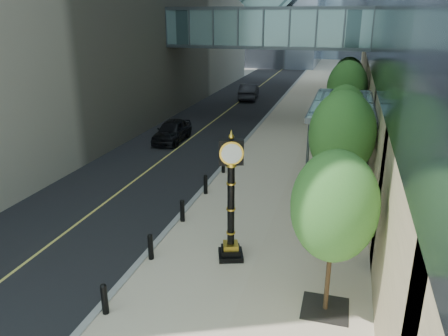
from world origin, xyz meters
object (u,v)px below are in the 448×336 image
(street_clock, at_px, (231,207))
(car_far, at_px, (249,91))
(pedestrian, at_px, (353,169))
(car_near, at_px, (172,131))

(street_clock, distance_m, car_far, 32.11)
(pedestrian, relative_size, car_near, 0.38)
(street_clock, height_order, car_near, street_clock)
(street_clock, distance_m, pedestrian, 9.77)
(street_clock, distance_m, car_near, 16.28)
(street_clock, xyz_separation_m, pedestrian, (4.20, 8.74, -1.19))
(pedestrian, xyz_separation_m, car_far, (-10.65, 22.69, -0.07))
(street_clock, height_order, pedestrian, street_clock)
(car_near, bearing_deg, pedestrian, -25.96)
(car_far, bearing_deg, car_near, 78.37)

